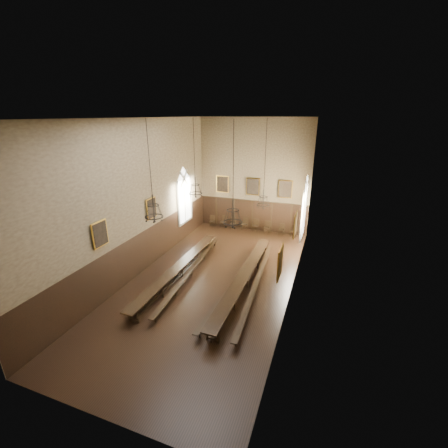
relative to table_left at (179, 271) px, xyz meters
The scene contains 34 objects.
floor 2.05m from the table_left, ahead, with size 9.00×18.00×0.02m, color black.
ceiling 8.86m from the table_left, ahead, with size 9.00×18.00×0.02m, color black.
wall_back 10.31m from the table_left, 77.77° to the left, with size 9.00×0.02×9.00m, color #8E7D57.
wall_front 9.90m from the table_left, 77.16° to the right, with size 9.00×0.02×9.00m, color #8E7D57.
wall_left 4.83m from the table_left, behind, with size 0.02×18.00×9.00m, color #8E7D57.
wall_right 7.71m from the table_left, ahead, with size 0.02×18.00×9.00m, color #8E7D57.
wainscot_panelling 2.19m from the table_left, ahead, with size 9.00×18.00×2.50m, color black, non-canonical shape.
table_left is the anchor object (origin of this frame).
table_right 3.93m from the table_left, ahead, with size 0.73×10.27×0.80m.
bench_left_outer 0.65m from the table_left, 147.82° to the left, with size 0.30×9.25×0.42m.
bench_left_inner 0.75m from the table_left, 32.01° to the left, with size 0.91×9.76×0.44m.
bench_right_inner 3.56m from the table_left, ahead, with size 0.89×9.66×0.43m.
bench_right_outer 4.65m from the table_left, ahead, with size 0.90×9.84×0.44m.
chair_0 8.87m from the table_left, 99.23° to the left, with size 0.50×0.50×0.94m.
chair_1 8.78m from the table_left, 92.55° to the left, with size 0.55×0.55×1.04m.
chair_2 8.73m from the table_left, 86.71° to the left, with size 0.44×0.44×0.98m.
chair_3 8.97m from the table_left, 80.47° to the left, with size 0.53×0.53×1.04m.
chair_4 9.14m from the table_left, 74.66° to the left, with size 0.48×0.48×1.04m.
chair_5 9.43m from the table_left, 68.92° to the left, with size 0.47×0.47×0.99m.
chair_6 9.96m from the table_left, 62.58° to the left, with size 0.40×0.40×0.90m.
chair_7 10.33m from the table_left, 57.40° to the left, with size 0.55×0.55×0.99m.
chandelier_back_left 5.11m from the table_left, 87.03° to the left, with size 0.82×0.82×4.55m.
chandelier_back_right 6.59m from the table_left, 32.50° to the left, with size 0.75×0.75×4.96m.
chandelier_front_left 4.70m from the table_left, 94.76° to the right, with size 0.92×0.92×4.76m.
chandelier_front_right 6.49m from the table_left, 27.76° to the right, with size 0.85×0.85×4.44m.
portrait_back_0 9.71m from the table_left, 93.76° to the left, with size 1.10×0.12×1.40m.
portrait_back_1 9.90m from the table_left, 77.60° to the left, with size 1.10×0.12×1.40m.
portrait_back_2 10.73m from the table_left, 63.19° to the left, with size 1.10×0.12×1.40m.
portrait_left_0 4.26m from the table_left, 152.70° to the left, with size 0.12×1.00×1.30m.
portrait_left_1 5.23m from the table_left, 126.00° to the right, with size 0.12×1.00×1.30m.
portrait_right_0 7.30m from the table_left, 10.89° to the left, with size 0.12×1.00×1.30m.
portrait_right_1 7.90m from the table_left, 27.15° to the right, with size 0.12×1.00×1.30m.
window_right 9.13m from the table_left, 41.68° to the left, with size 0.20×2.20×4.60m, color white, non-canonical shape.
window_left 6.91m from the table_left, 112.97° to the left, with size 0.20×2.20×4.60m, color white, non-canonical shape.
Camera 1 is at (5.88, -14.09, 9.16)m, focal length 24.00 mm.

